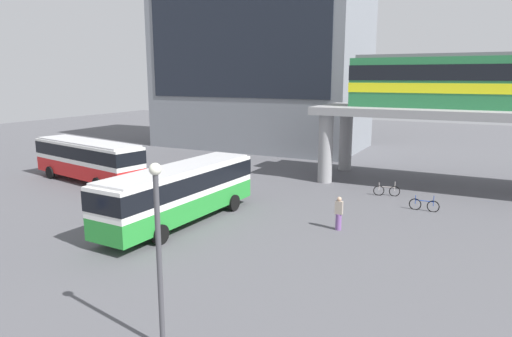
{
  "coord_description": "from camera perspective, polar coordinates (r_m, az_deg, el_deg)",
  "views": [
    {
      "loc": [
        15.66,
        -17.08,
        8.08
      ],
      "look_at": [
        2.35,
        8.81,
        2.2
      ],
      "focal_mm": 32.09,
      "sensor_mm": 36.0,
      "label": 1
    }
  ],
  "objects": [
    {
      "name": "elevated_platform",
      "position": [
        36.14,
        28.97,
        5.09
      ],
      "size": [
        26.82,
        7.01,
        5.82
      ],
      "color": "gray",
      "rests_on": "ground_plane"
    },
    {
      "name": "pedestrian_waiting_near_stop",
      "position": [
        24.88,
        10.28,
        -5.63
      ],
      "size": [
        0.41,
        0.32,
        1.82
      ],
      "color": "#724C8C",
      "rests_on": "ground_plane"
    },
    {
      "name": "bus_main",
      "position": [
        25.62,
        -9.46,
        -2.49
      ],
      "size": [
        3.16,
        11.16,
        3.22
      ],
      "color": "#268C33",
      "rests_on": "ground_plane"
    },
    {
      "name": "train",
      "position": [
        36.0,
        27.3,
        9.71
      ],
      "size": [
        19.33,
        2.96,
        3.84
      ],
      "color": "#26723F",
      "rests_on": "elevated_platform"
    },
    {
      "name": "station_building",
      "position": [
        53.78,
        0.67,
        14.46
      ],
      "size": [
        23.12,
        12.47,
        21.86
      ],
      "color": "slate",
      "rests_on": "ground_plane"
    },
    {
      "name": "bicycle_silver",
      "position": [
        32.72,
        15.98,
        -2.68
      ],
      "size": [
        1.74,
        0.55,
        1.04
      ],
      "color": "black",
      "rests_on": "ground_plane"
    },
    {
      "name": "ground_plane",
      "position": [
        32.31,
        -2.75,
        -3.08
      ],
      "size": [
        120.0,
        120.0,
        0.0
      ],
      "primitive_type": "plane",
      "color": "#515156"
    },
    {
      "name": "bicycle_blue",
      "position": [
        29.84,
        20.22,
        -4.3
      ],
      "size": [
        1.79,
        0.09,
        1.04
      ],
      "color": "black",
      "rests_on": "ground_plane"
    },
    {
      "name": "lamp_post",
      "position": [
        13.69,
        -12.08,
        -8.81
      ],
      "size": [
        0.36,
        0.36,
        5.71
      ],
      "color": "#3F3F44",
      "rests_on": "ground_plane"
    },
    {
      "name": "bus_secondary",
      "position": [
        37.55,
        -20.25,
        1.37
      ],
      "size": [
        11.32,
        4.61,
        3.22
      ],
      "color": "red",
      "rests_on": "ground_plane"
    }
  ]
}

